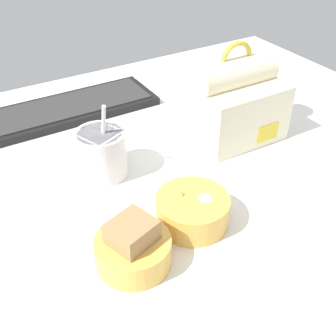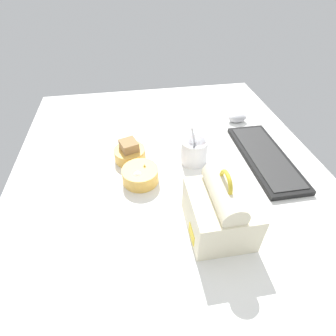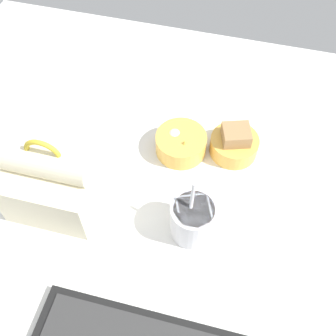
% 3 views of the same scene
% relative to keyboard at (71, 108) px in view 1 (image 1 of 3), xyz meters
% --- Properties ---
extents(desk_surface, '(1.40, 1.10, 0.02)m').
position_rel_keyboard_xyz_m(desk_surface, '(0.03, -0.36, -0.02)').
color(desk_surface, white).
rests_on(desk_surface, ground).
extents(keyboard, '(0.40, 0.15, 0.02)m').
position_rel_keyboard_xyz_m(keyboard, '(0.00, 0.00, 0.00)').
color(keyboard, black).
rests_on(keyboard, desk_surface).
extents(lunch_bag, '(0.19, 0.17, 0.21)m').
position_rel_keyboard_xyz_m(lunch_bag, '(0.26, -0.27, 0.06)').
color(lunch_bag, '#EFE5C1').
rests_on(lunch_bag, desk_surface).
extents(soup_cup, '(0.09, 0.09, 0.15)m').
position_rel_keyboard_xyz_m(soup_cup, '(-0.03, -0.26, 0.04)').
color(soup_cup, silver).
rests_on(soup_cup, desk_surface).
extents(bento_bowl_sandwich, '(0.11, 0.11, 0.08)m').
position_rel_keyboard_xyz_m(bento_bowl_sandwich, '(-0.08, -0.49, 0.02)').
color(bento_bowl_sandwich, '#EAB24C').
rests_on(bento_bowl_sandwich, desk_surface).
extents(bento_bowl_snacks, '(0.12, 0.12, 0.06)m').
position_rel_keyboard_xyz_m(bento_bowl_snacks, '(0.04, -0.46, 0.02)').
color(bento_bowl_snacks, '#EAB24C').
rests_on(bento_bowl_snacks, desk_surface).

